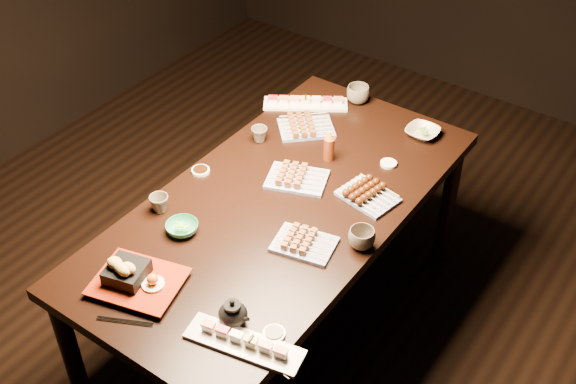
# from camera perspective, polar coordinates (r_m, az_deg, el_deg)

# --- Properties ---
(ground) EXTENTS (5.00, 5.00, 0.00)m
(ground) POSITION_cam_1_polar(r_m,az_deg,el_deg) (3.43, -2.48, -10.16)
(ground) COLOR black
(ground) RESTS_ON ground
(dining_table) EXTENTS (1.13, 1.90, 0.75)m
(dining_table) POSITION_cam_1_polar(r_m,az_deg,el_deg) (3.14, -0.53, -6.06)
(dining_table) COLOR black
(dining_table) RESTS_ON ground
(sushi_platter_near) EXTENTS (0.41, 0.19, 0.05)m
(sushi_platter_near) POSITION_cam_1_polar(r_m,az_deg,el_deg) (2.37, -3.50, -11.63)
(sushi_platter_near) COLOR white
(sushi_platter_near) RESTS_ON dining_table
(sushi_platter_far) EXTENTS (0.39, 0.31, 0.05)m
(sushi_platter_far) POSITION_cam_1_polar(r_m,az_deg,el_deg) (3.45, 1.39, 7.20)
(sushi_platter_far) COLOR white
(sushi_platter_far) RESTS_ON dining_table
(yakitori_plate_center) EXTENTS (0.29, 0.25, 0.06)m
(yakitori_plate_center) POSITION_cam_1_polar(r_m,az_deg,el_deg) (2.97, 0.71, 1.35)
(yakitori_plate_center) COLOR #828EB6
(yakitori_plate_center) RESTS_ON dining_table
(yakitori_plate_right) EXTENTS (0.25, 0.21, 0.06)m
(yakitori_plate_right) POSITION_cam_1_polar(r_m,az_deg,el_deg) (2.68, 1.30, -3.83)
(yakitori_plate_right) COLOR #828EB6
(yakitori_plate_right) RESTS_ON dining_table
(yakitori_plate_left) EXTENTS (0.30, 0.30, 0.06)m
(yakitori_plate_left) POSITION_cam_1_polar(r_m,az_deg,el_deg) (3.28, 1.44, 5.41)
(yakitori_plate_left) COLOR #828EB6
(yakitori_plate_left) RESTS_ON dining_table
(tsukune_plate) EXTENTS (0.25, 0.20, 0.06)m
(tsukune_plate) POSITION_cam_1_polar(r_m,az_deg,el_deg) (2.90, 6.35, -0.06)
(tsukune_plate) COLOR #828EB6
(tsukune_plate) RESTS_ON dining_table
(edamame_bowl_green) EXTENTS (0.16, 0.16, 0.04)m
(edamame_bowl_green) POSITION_cam_1_polar(r_m,az_deg,el_deg) (2.77, -8.36, -2.83)
(edamame_bowl_green) COLOR #2D8B59
(edamame_bowl_green) RESTS_ON dining_table
(edamame_bowl_cream) EXTENTS (0.15, 0.15, 0.04)m
(edamame_bowl_cream) POSITION_cam_1_polar(r_m,az_deg,el_deg) (3.30, 10.58, 4.66)
(edamame_bowl_cream) COLOR #C0B19D
(edamame_bowl_cream) RESTS_ON dining_table
(tempura_tray) EXTENTS (0.36, 0.31, 0.11)m
(tempura_tray) POSITION_cam_1_polar(r_m,az_deg,el_deg) (2.57, -11.86, -6.38)
(tempura_tray) COLOR black
(tempura_tray) RESTS_ON dining_table
(teacup_near_left) EXTENTS (0.10, 0.10, 0.07)m
(teacup_near_left) POSITION_cam_1_polar(r_m,az_deg,el_deg) (2.87, -10.13, -0.91)
(teacup_near_left) COLOR brown
(teacup_near_left) RESTS_ON dining_table
(teacup_mid_right) EXTENTS (0.14, 0.14, 0.08)m
(teacup_mid_right) POSITION_cam_1_polar(r_m,az_deg,el_deg) (2.68, 5.84, -3.66)
(teacup_mid_right) COLOR brown
(teacup_mid_right) RESTS_ON dining_table
(teacup_far_left) EXTENTS (0.08, 0.08, 0.07)m
(teacup_far_left) POSITION_cam_1_polar(r_m,az_deg,el_deg) (3.20, -2.28, 4.57)
(teacup_far_left) COLOR brown
(teacup_far_left) RESTS_ON dining_table
(teacup_far_right) EXTENTS (0.11, 0.11, 0.09)m
(teacup_far_right) POSITION_cam_1_polar(r_m,az_deg,el_deg) (3.48, 5.55, 7.69)
(teacup_far_right) COLOR brown
(teacup_far_right) RESTS_ON dining_table
(teapot) EXTENTS (0.12, 0.12, 0.10)m
(teapot) POSITION_cam_1_polar(r_m,az_deg,el_deg) (2.41, -4.39, -9.40)
(teapot) COLOR black
(teapot) RESTS_ON dining_table
(condiment_bottle) EXTENTS (0.06, 0.06, 0.14)m
(condiment_bottle) POSITION_cam_1_polar(r_m,az_deg,el_deg) (3.07, 3.26, 3.68)
(condiment_bottle) COLOR #64270D
(condiment_bottle) RESTS_ON dining_table
(sauce_dish_west) EXTENTS (0.09, 0.09, 0.01)m
(sauce_dish_west) POSITION_cam_1_polar(r_m,az_deg,el_deg) (3.05, -6.92, 1.67)
(sauce_dish_west) COLOR white
(sauce_dish_west) RESTS_ON dining_table
(sauce_dish_east) EXTENTS (0.08, 0.08, 0.01)m
(sauce_dish_east) POSITION_cam_1_polar(r_m,az_deg,el_deg) (3.10, 7.95, 2.24)
(sauce_dish_east) COLOR white
(sauce_dish_east) RESTS_ON dining_table
(sauce_dish_se) EXTENTS (0.09, 0.09, 0.01)m
(sauce_dish_se) POSITION_cam_1_polar(r_m,az_deg,el_deg) (2.40, -1.11, -11.13)
(sauce_dish_se) COLOR white
(sauce_dish_se) RESTS_ON dining_table
(sauce_dish_nw) EXTENTS (0.08, 0.08, 0.01)m
(sauce_dish_nw) POSITION_cam_1_polar(r_m,az_deg,el_deg) (3.48, 0.90, 7.20)
(sauce_dish_nw) COLOR white
(sauce_dish_nw) RESTS_ON dining_table
(chopsticks_near) EXTENTS (0.18, 0.10, 0.01)m
(chopsticks_near) POSITION_cam_1_polar(r_m,az_deg,el_deg) (2.50, -12.75, -9.92)
(chopsticks_near) COLOR black
(chopsticks_near) RESTS_ON dining_table
(chopsticks_se) EXTENTS (0.24, 0.07, 0.01)m
(chopsticks_se) POSITION_cam_1_polar(r_m,az_deg,el_deg) (2.35, -1.93, -12.79)
(chopsticks_se) COLOR black
(chopsticks_se) RESTS_ON dining_table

